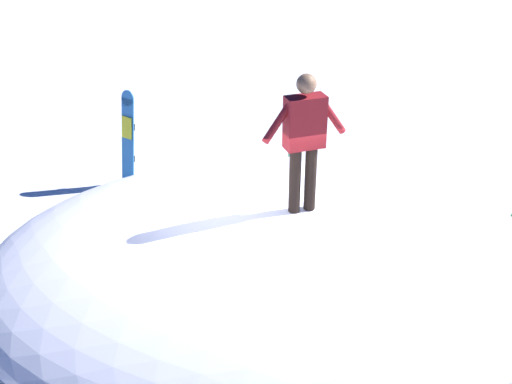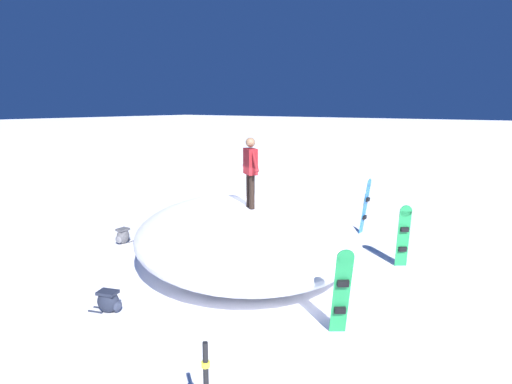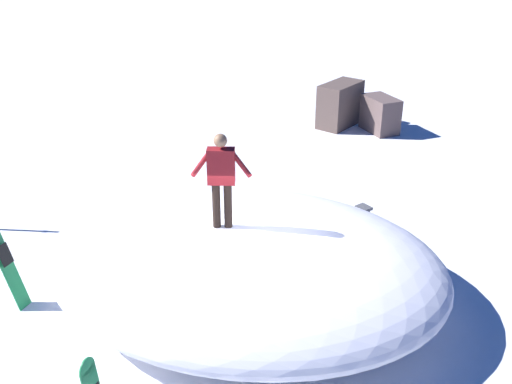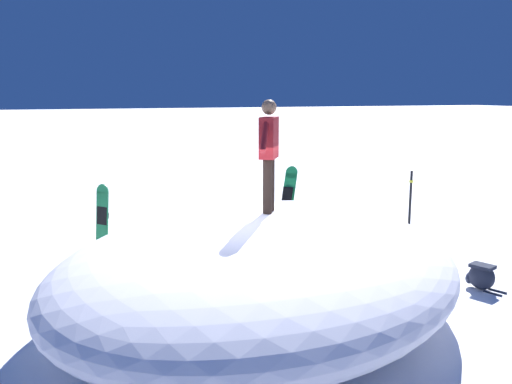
# 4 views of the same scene
# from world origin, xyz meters

# --- Properties ---
(ground) EXTENTS (240.00, 240.00, 0.00)m
(ground) POSITION_xyz_m (0.00, 0.00, 0.00)
(ground) COLOR white
(snow_mound) EXTENTS (8.91, 9.01, 1.49)m
(snow_mound) POSITION_xyz_m (0.23, -0.52, 0.74)
(snow_mound) COLOR white
(snow_mound) RESTS_ON ground
(snowboarder_standing) EXTENTS (0.89, 0.66, 1.70)m
(snowboarder_standing) POSITION_xyz_m (0.54, -0.77, 2.47)
(snowboarder_standing) COLOR black
(snowboarder_standing) RESTS_ON snow_mound
(snowboard_primary_upright) EXTENTS (0.52, 0.56, 1.68)m
(snowboard_primary_upright) POSITION_xyz_m (3.85, -2.69, 0.87)
(snowboard_primary_upright) COLOR #1E8C47
(snowboard_primary_upright) RESTS_ON ground
(backpack_near) EXTENTS (0.34, 0.57, 0.46)m
(backpack_near) POSITION_xyz_m (-3.52, -1.46, 0.24)
(backpack_near) COLOR #4C4C51
(backpack_near) RESTS_ON ground
(backpack_far) EXTENTS (0.70, 0.45, 0.44)m
(backpack_far) POSITION_xyz_m (-0.21, -4.38, 0.23)
(backpack_far) COLOR #1E2333
(backpack_far) RESTS_ON ground
(rock_outcrop) EXTENTS (2.15, 2.58, 1.46)m
(rock_outcrop) POSITION_xyz_m (-7.96, -6.70, 0.67)
(rock_outcrop) COLOR brown
(rock_outcrop) RESTS_ON ground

